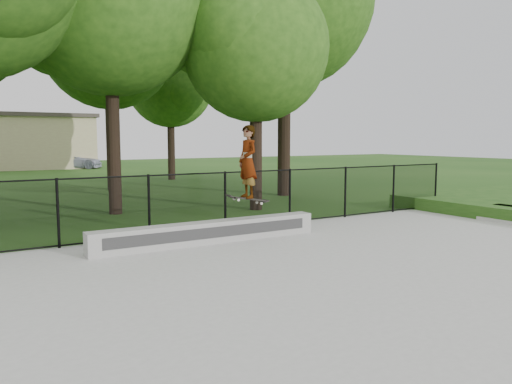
% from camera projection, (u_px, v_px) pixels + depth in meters
% --- Properties ---
extents(ground, '(100.00, 100.00, 0.00)m').
position_uv_depth(ground, '(404.00, 294.00, 7.69)').
color(ground, '#214C15').
rests_on(ground, ground).
extents(concrete_slab, '(14.00, 12.00, 0.06)m').
position_uv_depth(concrete_slab, '(404.00, 292.00, 7.69)').
color(concrete_slab, '#A6A5A0').
rests_on(concrete_slab, ground).
extents(grind_ledge, '(5.38, 0.40, 0.48)m').
position_uv_depth(grind_ledge, '(210.00, 232.00, 11.12)').
color(grind_ledge, '#A09F9B').
rests_on(grind_ledge, concrete_slab).
extents(car_c, '(4.66, 3.37, 1.35)m').
position_uv_depth(car_c, '(71.00, 160.00, 39.23)').
color(car_c, '#A6AABC').
rests_on(car_c, ground).
extents(skater_airborne, '(0.83, 0.60, 1.79)m').
position_uv_depth(skater_airborne, '(248.00, 163.00, 11.14)').
color(skater_airborne, black).
rests_on(skater_airborne, ground).
extents(chainlink_fence, '(16.06, 0.06, 1.50)m').
position_uv_depth(chainlink_fence, '(225.00, 201.00, 12.61)').
color(chainlink_fence, black).
rests_on(chainlink_fence, concrete_slab).
extents(concrete_steps, '(1.07, 1.20, 0.45)m').
position_uv_depth(concrete_steps, '(510.00, 217.00, 14.15)').
color(concrete_steps, '#A6A5A0').
rests_on(concrete_steps, ground).
extents(tree_row, '(21.19, 18.10, 11.54)m').
position_uv_depth(tree_row, '(97.00, 14.00, 17.97)').
color(tree_row, black).
rests_on(tree_row, ground).
extents(distant_building, '(12.40, 6.40, 4.30)m').
position_uv_depth(distant_building, '(9.00, 141.00, 38.68)').
color(distant_building, '#C9BE8D').
rests_on(distant_building, ground).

